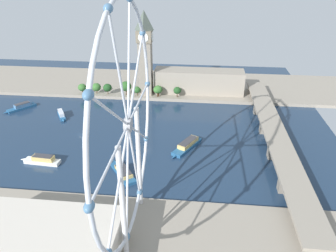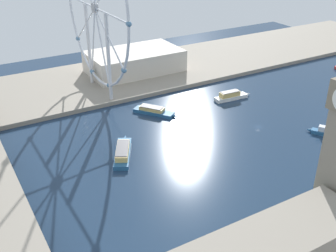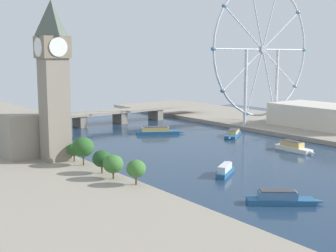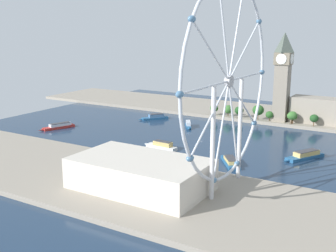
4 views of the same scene
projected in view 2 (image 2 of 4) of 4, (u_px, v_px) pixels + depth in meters
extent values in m
plane|color=#1E334C|center=(259.00, 127.00, 254.84)|extent=(410.48, 410.48, 0.00)
cube|color=gray|center=(163.00, 69.00, 346.27)|extent=(90.00, 520.00, 3.00)
cylinder|color=#513823|center=(331.00, 209.00, 176.50)|extent=(0.80, 0.80, 3.14)
ellipsoid|color=#285623|center=(333.00, 201.00, 174.43)|extent=(7.35, 7.35, 6.61)
cylinder|color=#513823|center=(293.00, 223.00, 167.97)|extent=(0.80, 0.80, 4.28)
ellipsoid|color=#386B2D|center=(295.00, 212.00, 165.53)|extent=(7.92, 7.92, 7.13)
cylinder|color=#513823|center=(293.00, 226.00, 166.49)|extent=(0.80, 0.80, 4.08)
ellipsoid|color=#285623|center=(295.00, 216.00, 164.23)|extent=(7.18, 7.18, 6.47)
cylinder|color=#513823|center=(294.00, 224.00, 167.09)|extent=(0.80, 0.80, 4.05)
ellipsoid|color=#386B2D|center=(296.00, 214.00, 164.54)|extent=(8.82, 8.82, 7.94)
cylinder|color=#513823|center=(258.00, 242.00, 158.13)|extent=(0.80, 0.80, 4.05)
ellipsoid|color=#1E471E|center=(260.00, 232.00, 155.78)|extent=(7.73, 7.73, 6.95)
torus|color=silver|center=(95.00, 8.00, 272.39)|extent=(106.40, 1.71, 106.40)
cylinder|color=#99999E|center=(95.00, 8.00, 272.39)|extent=(6.28, 3.00, 6.28)
cylinder|color=silver|center=(81.00, 1.00, 292.44)|extent=(52.35, 1.02, 1.02)
cylinder|color=silver|center=(110.00, 15.00, 252.34)|extent=(52.35, 1.02, 1.02)
cylinder|color=silver|center=(109.00, 38.00, 263.24)|extent=(42.95, 1.02, 31.60)
cylinder|color=silver|center=(102.00, 47.00, 277.63)|extent=(17.15, 1.02, 50.10)
cylinder|color=silver|center=(93.00, 42.00, 290.02)|extent=(17.15, 1.02, 50.10)
cylinder|color=silver|center=(86.00, 24.00, 295.68)|extent=(42.95, 1.02, 31.60)
ellipsoid|color=teal|center=(129.00, 24.00, 232.28)|extent=(4.80, 3.20, 3.20)
ellipsoid|color=teal|center=(124.00, 70.00, 254.08)|extent=(4.80, 3.20, 3.20)
ellipsoid|color=teal|center=(109.00, 85.00, 282.88)|extent=(4.80, 3.20, 3.20)
ellipsoid|color=teal|center=(92.00, 72.00, 307.66)|extent=(4.80, 3.20, 3.20)
ellipsoid|color=teal|center=(78.00, 39.00, 318.97)|extent=(4.80, 3.20, 3.20)
cylinder|color=silver|center=(89.00, 45.00, 300.03)|extent=(2.40, 2.40, 59.19)
cylinder|color=silver|center=(109.00, 58.00, 271.95)|extent=(2.40, 2.40, 59.19)
cube|color=beige|center=(135.00, 61.00, 332.89)|extent=(42.97, 73.85, 16.91)
cube|color=gray|center=(10.00, 221.00, 169.81)|extent=(6.00, 15.32, 9.22)
cube|color=#235684|center=(328.00, 134.00, 244.06)|extent=(18.54, 13.75, 2.34)
cone|color=#235684|center=(309.00, 130.00, 248.68)|extent=(4.14, 3.79, 2.34)
cube|color=silver|center=(330.00, 130.00, 242.41)|extent=(13.45, 10.24, 3.11)
cube|color=#235684|center=(154.00, 112.00, 271.34)|extent=(26.69, 22.13, 2.14)
cone|color=#235684|center=(176.00, 116.00, 265.60)|extent=(5.26, 4.62, 2.14)
cube|color=#DBB766|center=(152.00, 109.00, 270.83)|extent=(16.90, 14.63, 2.22)
cube|color=#38383D|center=(152.00, 107.00, 270.23)|extent=(15.40, 13.44, 0.41)
cone|color=#B22D28|center=(336.00, 66.00, 352.61)|extent=(5.67, 3.82, 2.15)
cube|color=white|center=(231.00, 97.00, 292.25)|extent=(7.88, 25.30, 2.58)
cone|color=white|center=(248.00, 94.00, 298.01)|extent=(2.87, 4.65, 2.58)
cube|color=#DBB766|center=(230.00, 94.00, 290.41)|extent=(6.21, 15.18, 3.27)
cube|color=#38383D|center=(230.00, 92.00, 289.58)|extent=(5.87, 13.68, 0.34)
cube|color=#235684|center=(123.00, 153.00, 224.27)|extent=(30.87, 21.81, 2.30)
cone|color=#235684|center=(125.00, 137.00, 240.22)|extent=(5.99, 4.71, 2.30)
cube|color=#DBB766|center=(122.00, 151.00, 221.68)|extent=(20.58, 15.37, 2.97)
cube|color=#38383D|center=(122.00, 148.00, 220.92)|extent=(18.69, 14.13, 0.34)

